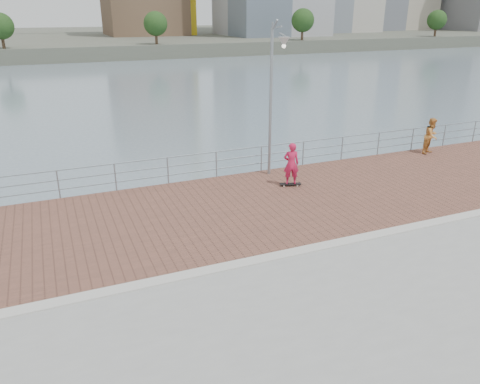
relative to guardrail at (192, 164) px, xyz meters
name	(u,v)px	position (x,y,z in m)	size (l,w,h in m)	color
water	(266,318)	(0.00, -7.00, -2.69)	(400.00, 400.00, 0.00)	slate
brick_lane	(222,211)	(0.00, -3.40, -0.68)	(40.00, 6.80, 0.02)	brown
curb	(267,258)	(0.00, -7.00, -0.66)	(40.00, 0.40, 0.06)	#B7B5AD
far_shore	(57,39)	(0.00, 115.50, -1.44)	(320.00, 95.00, 2.50)	#4C5142
guardrail	(192,164)	(0.00, 0.00, 0.00)	(39.06, 0.06, 1.13)	#8C9EA8
street_lamp	(276,75)	(3.21, -0.93, 3.50)	(0.43, 1.25, 5.91)	gray
skateboard	(290,184)	(3.35, -2.15, -0.60)	(0.86, 0.46, 0.10)	black
skateboarder	(291,164)	(3.35, -2.15, 0.25)	(0.61, 0.40, 1.67)	#CE1B48
bystander	(431,136)	(11.71, -0.78, 0.19)	(0.84, 0.65, 1.72)	#D48B3E
shoreline_trees	(101,24)	(5.51, 70.00, 3.44)	(144.42, 4.58, 6.11)	#473323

